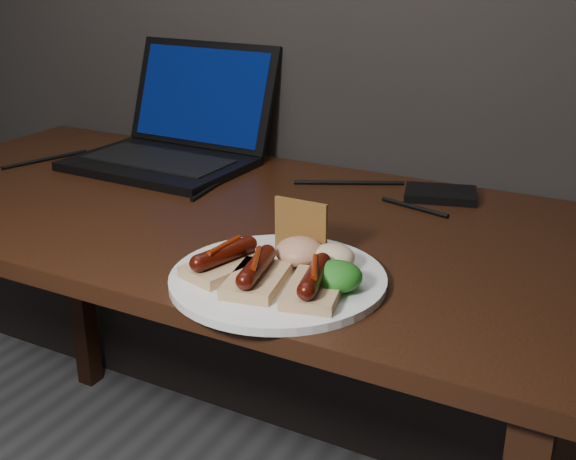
{
  "coord_description": "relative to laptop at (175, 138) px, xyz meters",
  "views": [
    {
      "loc": [
        0.73,
        0.35,
        1.19
      ],
      "look_at": [
        0.28,
        1.19,
        0.82
      ],
      "focal_mm": 45.0,
      "sensor_mm": 36.0,
      "label": 1
    }
  ],
  "objects": [
    {
      "name": "desk",
      "position": [
        0.23,
        -0.22,
        -0.14
      ],
      "size": [
        1.4,
        0.7,
        0.75
      ],
      "color": "#371D0D",
      "rests_on": "ground"
    },
    {
      "name": "laptop",
      "position": [
        0.0,
        0.0,
        0.0
      ],
      "size": [
        0.38,
        0.35,
        0.25
      ],
      "color": "black",
      "rests_on": "desk"
    },
    {
      "name": "hard_drive",
      "position": [
        0.59,
        0.03,
        -0.05
      ],
      "size": [
        0.15,
        0.12,
        0.02
      ],
      "primitive_type": "cube",
      "rotation": [
        0.0,
        0.0,
        0.28
      ],
      "color": "black",
      "rests_on": "desk"
    },
    {
      "name": "desk_cables",
      "position": [
        0.2,
        -0.07,
        -0.05
      ],
      "size": [
        0.93,
        0.31,
        0.01
      ],
      "color": "black",
      "rests_on": "desk"
    },
    {
      "name": "plate",
      "position": [
        0.5,
        -0.44,
        -0.05
      ],
      "size": [
        0.37,
        0.37,
        0.01
      ],
      "primitive_type": "cylinder",
      "rotation": [
        0.0,
        0.0,
        -0.24
      ],
      "color": "white",
      "rests_on": "desk"
    },
    {
      "name": "bread_sausage_left",
      "position": [
        0.43,
        -0.46,
        -0.02
      ],
      "size": [
        0.1,
        0.13,
        0.04
      ],
      "color": "#DEBC82",
      "rests_on": "plate"
    },
    {
      "name": "bread_sausage_center",
      "position": [
        0.49,
        -0.48,
        -0.02
      ],
      "size": [
        0.09,
        0.13,
        0.04
      ],
      "color": "#DEBC82",
      "rests_on": "plate"
    },
    {
      "name": "bread_sausage_right",
      "position": [
        0.57,
        -0.47,
        -0.02
      ],
      "size": [
        0.09,
        0.13,
        0.04
      ],
      "color": "#DEBC82",
      "rests_on": "plate"
    },
    {
      "name": "crispbread",
      "position": [
        0.49,
        -0.35,
        0.0
      ],
      "size": [
        0.08,
        0.01,
        0.08
      ],
      "primitive_type": "cube",
      "color": "#A06D2C",
      "rests_on": "plate"
    },
    {
      "name": "salad_greens",
      "position": [
        0.59,
        -0.44,
        -0.02
      ],
      "size": [
        0.07,
        0.07,
        0.04
      ],
      "primitive_type": "ellipsoid",
      "color": "#1C5310",
      "rests_on": "plate"
    },
    {
      "name": "salsa_mound",
      "position": [
        0.51,
        -0.39,
        -0.02
      ],
      "size": [
        0.07,
        0.07,
        0.04
      ],
      "primitive_type": "ellipsoid",
      "color": "maroon",
      "rests_on": "plate"
    },
    {
      "name": "coleslaw_mound",
      "position": [
        0.56,
        -0.38,
        -0.02
      ],
      "size": [
        0.06,
        0.06,
        0.04
      ],
      "primitive_type": "ellipsoid",
      "color": "#EEE7CD",
      "rests_on": "plate"
    }
  ]
}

